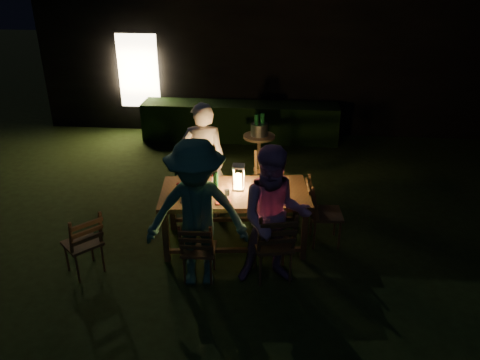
# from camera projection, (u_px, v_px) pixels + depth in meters

# --- Properties ---
(garden_envelope) EXTENTS (40.00, 40.00, 3.20)m
(garden_envelope) POSITION_uv_depth(u_px,v_px,m) (268.00, 47.00, 11.77)
(garden_envelope) COLOR black
(garden_envelope) RESTS_ON ground
(dining_table) EXTENTS (2.06, 1.20, 0.81)m
(dining_table) POSITION_uv_depth(u_px,v_px,m) (235.00, 196.00, 6.23)
(dining_table) COLOR #4D2F19
(dining_table) RESTS_ON ground
(chair_near_left) EXTENTS (0.40, 0.43, 0.89)m
(chair_near_left) POSITION_uv_depth(u_px,v_px,m) (199.00, 259.00, 5.73)
(chair_near_left) COLOR #4D2F19
(chair_near_left) RESTS_ON ground
(chair_near_right) EXTENTS (0.56, 0.59, 1.02)m
(chair_near_right) POSITION_uv_depth(u_px,v_px,m) (273.00, 256.00, 5.73)
(chair_near_right) COLOR #4D2F19
(chair_near_right) RESTS_ON ground
(chair_far_left) EXTENTS (0.57, 0.60, 1.07)m
(chair_far_left) POSITION_uv_depth(u_px,v_px,m) (204.00, 197.00, 7.10)
(chair_far_left) COLOR #4D2F19
(chair_far_left) RESTS_ON ground
(chair_far_right) EXTENTS (0.54, 0.56, 1.03)m
(chair_far_right) POSITION_uv_depth(u_px,v_px,m) (270.00, 197.00, 7.12)
(chair_far_right) COLOR #4D2F19
(chair_far_right) RESTS_ON ground
(chair_end) EXTENTS (0.50, 0.47, 0.98)m
(chair_end) POSITION_uv_depth(u_px,v_px,m) (324.00, 223.00, 6.45)
(chair_end) COLOR #4D2F19
(chair_end) RESTS_ON ground
(chair_spare) EXTENTS (0.60, 0.60, 0.92)m
(chair_spare) POSITION_uv_depth(u_px,v_px,m) (85.00, 253.00, 5.83)
(chair_spare) COLOR #4D2F19
(chair_spare) RESTS_ON ground
(person_house_side) EXTENTS (0.70, 0.50, 1.80)m
(person_house_side) POSITION_uv_depth(u_px,v_px,m) (203.00, 161.00, 6.89)
(person_house_side) COLOR silver
(person_house_side) RESTS_ON ground
(person_opp_right) EXTENTS (0.93, 0.76, 1.76)m
(person_opp_right) POSITION_uv_depth(u_px,v_px,m) (274.00, 217.00, 5.44)
(person_opp_right) COLOR #BC81B1
(person_opp_right) RESTS_ON ground
(person_opp_left) EXTENTS (1.27, 0.82, 1.85)m
(person_opp_left) POSITION_uv_depth(u_px,v_px,m) (197.00, 215.00, 5.40)
(person_opp_left) COLOR #38705A
(person_opp_left) RESTS_ON ground
(lantern) EXTENTS (0.16, 0.16, 0.35)m
(lantern) POSITION_uv_depth(u_px,v_px,m) (238.00, 179.00, 6.18)
(lantern) COLOR white
(lantern) RESTS_ON dining_table
(plate_far_left) EXTENTS (0.25, 0.25, 0.01)m
(plate_far_left) POSITION_uv_depth(u_px,v_px,m) (194.00, 184.00, 6.38)
(plate_far_left) COLOR white
(plate_far_left) RESTS_ON dining_table
(plate_near_left) EXTENTS (0.25, 0.25, 0.01)m
(plate_near_left) POSITION_uv_depth(u_px,v_px,m) (192.00, 199.00, 5.98)
(plate_near_left) COLOR white
(plate_near_left) RESTS_ON dining_table
(plate_far_right) EXTENTS (0.25, 0.25, 0.01)m
(plate_far_right) POSITION_uv_depth(u_px,v_px,m) (267.00, 183.00, 6.40)
(plate_far_right) COLOR white
(plate_far_right) RESTS_ON dining_table
(plate_near_right) EXTENTS (0.25, 0.25, 0.01)m
(plate_near_right) POSITION_uv_depth(u_px,v_px,m) (270.00, 198.00, 6.01)
(plate_near_right) COLOR white
(plate_near_right) RESTS_ON dining_table
(wineglass_a) EXTENTS (0.06, 0.06, 0.18)m
(wineglass_a) POSITION_uv_depth(u_px,v_px,m) (213.00, 176.00, 6.41)
(wineglass_a) COLOR #59070F
(wineglass_a) RESTS_ON dining_table
(wineglass_b) EXTENTS (0.06, 0.06, 0.18)m
(wineglass_b) POSITION_uv_depth(u_px,v_px,m) (179.00, 190.00, 6.04)
(wineglass_b) COLOR #59070F
(wineglass_b) RESTS_ON dining_table
(wineglass_c) EXTENTS (0.06, 0.06, 0.18)m
(wineglass_c) POSITION_uv_depth(u_px,v_px,m) (259.00, 195.00, 5.91)
(wineglass_c) COLOR #59070F
(wineglass_c) RESTS_ON dining_table
(wineglass_d) EXTENTS (0.06, 0.06, 0.18)m
(wineglass_d) POSITION_uv_depth(u_px,v_px,m) (280.00, 179.00, 6.34)
(wineglass_d) COLOR #59070F
(wineglass_d) RESTS_ON dining_table
(wineglass_e) EXTENTS (0.06, 0.06, 0.18)m
(wineglass_e) POSITION_uv_depth(u_px,v_px,m) (227.00, 196.00, 5.89)
(wineglass_e) COLOR silver
(wineglass_e) RESTS_ON dining_table
(bottle_table) EXTENTS (0.07, 0.07, 0.28)m
(bottle_table) POSITION_uv_depth(u_px,v_px,m) (216.00, 182.00, 6.13)
(bottle_table) COLOR #0F471E
(bottle_table) RESTS_ON dining_table
(napkin_left) EXTENTS (0.18, 0.14, 0.01)m
(napkin_left) POSITION_uv_depth(u_px,v_px,m) (223.00, 202.00, 5.90)
(napkin_left) COLOR red
(napkin_left) RESTS_ON dining_table
(napkin_right) EXTENTS (0.18, 0.14, 0.01)m
(napkin_right) POSITION_uv_depth(u_px,v_px,m) (278.00, 201.00, 5.94)
(napkin_right) COLOR red
(napkin_right) RESTS_ON dining_table
(phone) EXTENTS (0.14, 0.07, 0.01)m
(phone) POSITION_uv_depth(u_px,v_px,m) (186.00, 202.00, 5.91)
(phone) COLOR black
(phone) RESTS_ON dining_table
(side_table) EXTENTS (0.56, 0.56, 0.76)m
(side_table) POSITION_uv_depth(u_px,v_px,m) (259.00, 140.00, 8.34)
(side_table) COLOR brown
(side_table) RESTS_ON ground
(ice_bucket) EXTENTS (0.30, 0.30, 0.22)m
(ice_bucket) POSITION_uv_depth(u_px,v_px,m) (259.00, 130.00, 8.26)
(ice_bucket) COLOR #A5A8AD
(ice_bucket) RESTS_ON side_table
(bottle_bucket_a) EXTENTS (0.07, 0.07, 0.32)m
(bottle_bucket_a) POSITION_uv_depth(u_px,v_px,m) (256.00, 127.00, 8.20)
(bottle_bucket_a) COLOR #0F471E
(bottle_bucket_a) RESTS_ON side_table
(bottle_bucket_b) EXTENTS (0.07, 0.07, 0.32)m
(bottle_bucket_b) POSITION_uv_depth(u_px,v_px,m) (262.00, 126.00, 8.27)
(bottle_bucket_b) COLOR #0F471E
(bottle_bucket_b) RESTS_ON side_table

